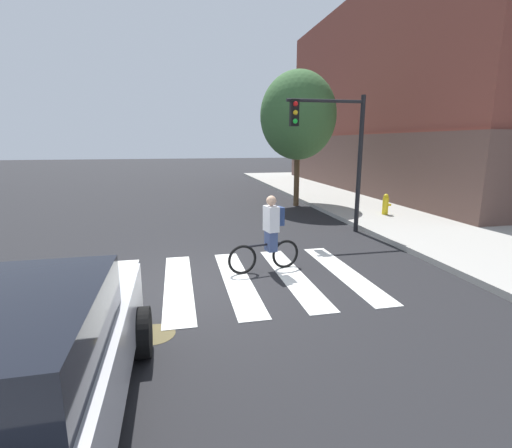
# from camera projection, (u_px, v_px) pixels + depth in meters

# --- Properties ---
(ground_plane) EXTENTS (120.00, 120.00, 0.00)m
(ground_plane) POSITION_uv_depth(u_px,v_px,m) (196.00, 284.00, 7.50)
(ground_plane) COLOR black
(crosswalk_stripes) EXTENTS (7.73, 3.69, 0.01)m
(crosswalk_stripes) POSITION_uv_depth(u_px,v_px,m) (178.00, 285.00, 7.43)
(crosswalk_stripes) COLOR silver
(crosswalk_stripes) RESTS_ON ground
(manhole_cover) EXTENTS (0.64, 0.64, 0.01)m
(manhole_cover) POSITION_uv_depth(u_px,v_px,m) (154.00, 334.00, 5.52)
(manhole_cover) COLOR #473D1E
(manhole_cover) RESTS_ON ground
(sedan_near) EXTENTS (2.18, 4.61, 1.59)m
(sedan_near) POSITION_uv_depth(u_px,v_px,m) (7.00, 380.00, 3.16)
(sedan_near) COLOR #B7B7BC
(sedan_near) RESTS_ON ground
(cyclist) EXTENTS (1.69, 0.43, 1.69)m
(cyclist) POSITION_uv_depth(u_px,v_px,m) (270.00, 234.00, 8.11)
(cyclist) COLOR black
(cyclist) RESTS_ON ground
(traffic_light_near) EXTENTS (2.47, 0.28, 4.20)m
(traffic_light_near) POSITION_uv_depth(u_px,v_px,m) (336.00, 141.00, 11.13)
(traffic_light_near) COLOR black
(traffic_light_near) RESTS_ON ground
(fire_hydrant) EXTENTS (0.33, 0.22, 0.78)m
(fire_hydrant) POSITION_uv_depth(u_px,v_px,m) (386.00, 204.00, 13.85)
(fire_hydrant) COLOR gold
(fire_hydrant) RESTS_ON sidewalk
(street_tree_near) EXTENTS (3.27, 3.27, 5.82)m
(street_tree_near) POSITION_uv_depth(u_px,v_px,m) (298.00, 116.00, 15.89)
(street_tree_near) COLOR #4C3823
(street_tree_near) RESTS_ON ground
(corner_building) EXTENTS (15.44, 19.79, 10.43)m
(corner_building) POSITION_uv_depth(u_px,v_px,m) (469.00, 101.00, 21.75)
(corner_building) COLOR brown
(corner_building) RESTS_ON ground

